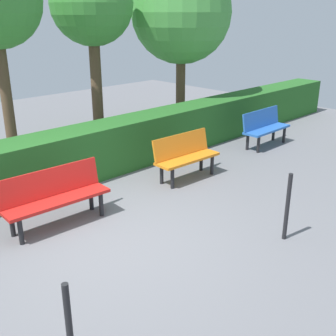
# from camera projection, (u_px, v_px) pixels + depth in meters

# --- Properties ---
(ground_plane) EXTENTS (21.07, 21.07, 0.00)m
(ground_plane) POSITION_uv_depth(u_px,v_px,m) (106.00, 240.00, 5.95)
(ground_plane) COLOR slate
(bench_blue) EXTENTS (1.42, 0.46, 0.86)m
(bench_blue) POSITION_uv_depth(u_px,v_px,m) (265.00, 126.00, 9.98)
(bench_blue) COLOR blue
(bench_blue) RESTS_ON ground_plane
(bench_orange) EXTENTS (1.39, 0.52, 0.86)m
(bench_orange) POSITION_uv_depth(u_px,v_px,m) (185.00, 155.00, 8.00)
(bench_orange) COLOR orange
(bench_orange) RESTS_ON ground_plane
(bench_red) EXTENTS (1.64, 0.53, 0.86)m
(bench_red) POSITION_uv_depth(u_px,v_px,m) (55.00, 195.00, 6.23)
(bench_red) COLOR red
(bench_red) RESTS_ON ground_plane
(hedge_row) EXTENTS (17.07, 0.79, 0.99)m
(hedge_row) POSITION_uv_depth(u_px,v_px,m) (88.00, 153.00, 8.06)
(hedge_row) COLOR #266023
(hedge_row) RESTS_ON ground_plane
(tree_near) EXTENTS (2.56, 2.56, 4.32)m
(tree_near) POSITION_uv_depth(u_px,v_px,m) (181.00, 13.00, 10.50)
(tree_near) COLOR brown
(tree_near) RESTS_ON ground_plane
(tree_mid) EXTENTS (1.87, 1.87, 4.16)m
(tree_mid) POSITION_uv_depth(u_px,v_px,m) (92.00, 6.00, 9.26)
(tree_mid) COLOR brown
(tree_mid) RESTS_ON ground_plane
(railing_post_mid) EXTENTS (0.06, 0.06, 1.00)m
(railing_post_mid) POSITION_uv_depth(u_px,v_px,m) (287.00, 207.00, 5.80)
(railing_post_mid) COLOR black
(railing_post_mid) RESTS_ON ground_plane
(railing_post_far) EXTENTS (0.06, 0.06, 1.00)m
(railing_post_far) POSITION_uv_depth(u_px,v_px,m) (70.00, 333.00, 3.52)
(railing_post_far) COLOR black
(railing_post_far) RESTS_ON ground_plane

